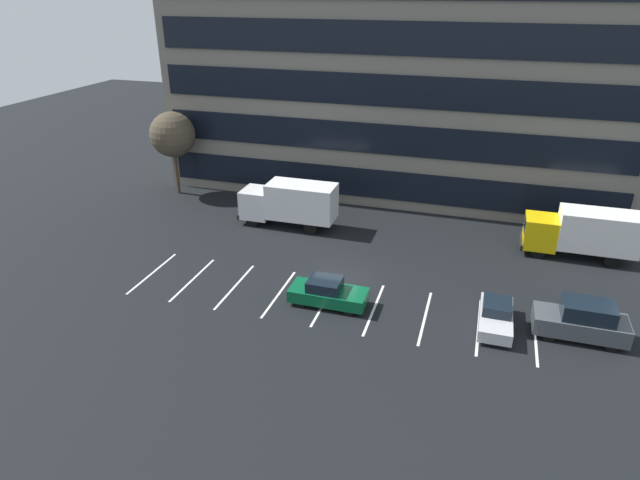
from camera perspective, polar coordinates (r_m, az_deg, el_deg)
ground_plane at (r=33.44m, az=1.91°, el=-4.01°), size 120.00×120.00×0.00m
office_building at (r=47.31m, az=8.13°, el=16.10°), size 36.96×11.92×18.00m
lot_markings at (r=31.16m, az=0.56°, el=-6.37°), size 22.54×5.40×0.01m
box_truck_white at (r=39.93m, az=-3.15°, el=3.96°), size 7.13×2.36×3.30m
box_truck_yellow at (r=39.04m, az=25.67°, el=0.80°), size 6.97×2.31×3.23m
suv_charcoal at (r=30.70m, az=25.60°, el=-7.56°), size 4.48×1.90×2.03m
sedan_forest at (r=30.54m, az=0.80°, el=-5.49°), size 4.30×1.80×1.54m
sedan_silver at (r=30.10m, az=17.83°, el=-7.51°), size 1.65×3.93×1.41m
bare_tree at (r=47.09m, az=-15.09°, el=10.53°), size 3.68×3.68×6.90m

